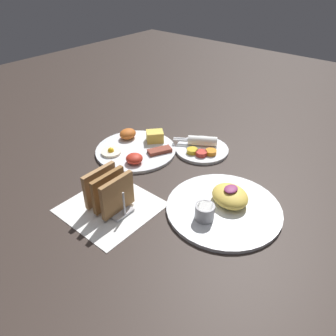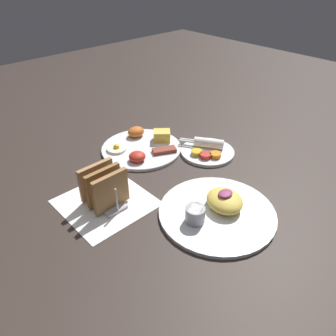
% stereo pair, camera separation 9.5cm
% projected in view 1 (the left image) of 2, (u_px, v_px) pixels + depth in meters
% --- Properties ---
extents(ground_plane, '(3.00, 3.00, 0.00)m').
position_uv_depth(ground_plane, '(185.00, 179.00, 0.95)').
color(ground_plane, '#332823').
extents(napkin_flat, '(0.22, 0.22, 0.00)m').
position_uv_depth(napkin_flat, '(111.00, 207.00, 0.85)').
color(napkin_flat, white).
rests_on(napkin_flat, ground_plane).
extents(plate_breakfast, '(0.26, 0.26, 0.05)m').
position_uv_depth(plate_breakfast, '(136.00, 148.00, 1.08)').
color(plate_breakfast, white).
rests_on(plate_breakfast, ground_plane).
extents(plate_condiments, '(0.18, 0.19, 0.04)m').
position_uv_depth(plate_condiments, '(202.00, 148.00, 1.08)').
color(plate_condiments, white).
rests_on(plate_condiments, ground_plane).
extents(plate_foreground, '(0.29, 0.29, 0.06)m').
position_uv_depth(plate_foreground, '(224.00, 205.00, 0.84)').
color(plate_foreground, white).
rests_on(plate_foreground, ground_plane).
extents(toast_rack, '(0.10, 0.12, 0.10)m').
position_uv_depth(toast_rack, '(109.00, 192.00, 0.82)').
color(toast_rack, '#B7B7BC').
rests_on(toast_rack, ground_plane).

